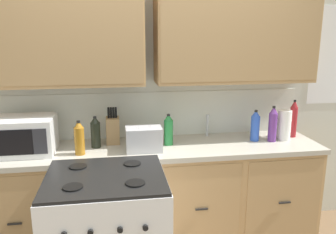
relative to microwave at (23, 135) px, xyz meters
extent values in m
cube|color=silver|center=(1.00, 0.33, 0.14)|extent=(3.96, 0.05, 2.37)
cube|color=silver|center=(1.00, 0.30, 0.06)|extent=(2.76, 0.01, 0.40)
cube|color=tan|center=(0.29, 0.13, 0.82)|extent=(1.33, 0.34, 0.92)
cube|color=#A58052|center=(0.29, -0.04, 0.82)|extent=(1.31, 0.01, 0.86)
cube|color=tan|center=(1.72, 0.13, 0.82)|extent=(1.33, 0.34, 0.92)
cube|color=#A58052|center=(1.72, -0.04, 0.82)|extent=(1.31, 0.01, 0.86)
cube|color=white|center=(2.73, 0.30, 0.56)|extent=(0.44, 0.01, 0.90)
cube|color=tan|center=(1.00, 0.00, -0.56)|extent=(2.76, 0.60, 0.76)
cube|color=#A88354|center=(-0.03, -0.30, -0.56)|extent=(0.64, 0.01, 0.70)
cube|color=black|center=(-0.03, -0.32, -0.57)|extent=(0.10, 0.01, 0.01)
cube|color=#A88354|center=(0.66, -0.30, -0.56)|extent=(0.64, 0.01, 0.70)
cube|color=black|center=(0.66, -0.32, -0.57)|extent=(0.10, 0.01, 0.01)
cube|color=#A88354|center=(1.35, -0.30, -0.56)|extent=(0.64, 0.01, 0.70)
cube|color=black|center=(1.35, -0.32, -0.57)|extent=(0.10, 0.01, 0.01)
cube|color=#A88354|center=(2.04, -0.30, -0.56)|extent=(0.64, 0.01, 0.70)
cube|color=black|center=(2.04, -0.32, -0.57)|extent=(0.10, 0.01, 0.01)
cube|color=#ADA899|center=(1.00, 0.00, -0.16)|extent=(2.79, 0.63, 0.04)
cube|color=#A8AAAF|center=(1.52, 0.03, -0.16)|extent=(0.56, 0.38, 0.02)
cube|color=black|center=(0.63, -0.63, -0.11)|extent=(0.74, 0.65, 0.02)
cylinder|color=black|center=(0.45, -0.79, -0.10)|extent=(0.12, 0.12, 0.01)
cylinder|color=black|center=(0.81, -0.79, -0.10)|extent=(0.12, 0.12, 0.01)
cylinder|color=black|center=(0.45, -0.47, -0.10)|extent=(0.12, 0.12, 0.01)
cylinder|color=black|center=(0.81, -0.47, -0.10)|extent=(0.12, 0.12, 0.01)
cylinder|color=black|center=(0.55, -0.97, -0.29)|extent=(0.03, 0.02, 0.03)
cylinder|color=black|center=(0.71, -0.97, -0.29)|extent=(0.03, 0.02, 0.03)
cylinder|color=black|center=(0.85, -0.97, -0.29)|extent=(0.03, 0.02, 0.03)
cube|color=white|center=(0.00, 0.00, 0.00)|extent=(0.48, 0.36, 0.28)
cube|color=black|center=(-0.04, -0.18, 0.00)|extent=(0.31, 0.01, 0.19)
cube|color=#28282D|center=(0.16, -0.18, 0.00)|extent=(0.10, 0.01, 0.19)
cube|color=#B7B7BC|center=(0.93, -0.10, -0.04)|extent=(0.28, 0.18, 0.19)
cube|color=black|center=(0.88, -0.10, 0.05)|extent=(0.02, 0.13, 0.01)
cube|color=black|center=(0.98, -0.10, 0.05)|extent=(0.02, 0.13, 0.01)
cube|color=#9C794E|center=(0.69, 0.14, -0.03)|extent=(0.11, 0.14, 0.22)
cylinder|color=black|center=(0.66, 0.13, 0.12)|extent=(0.02, 0.02, 0.09)
cylinder|color=black|center=(0.68, 0.13, 0.12)|extent=(0.02, 0.02, 0.09)
cylinder|color=black|center=(0.70, 0.13, 0.12)|extent=(0.02, 0.02, 0.09)
cylinder|color=black|center=(0.72, 0.13, 0.12)|extent=(0.02, 0.02, 0.09)
cylinder|color=#B2B5BA|center=(1.52, 0.21, -0.04)|extent=(0.02, 0.02, 0.20)
cylinder|color=white|center=(2.15, 0.01, -0.01)|extent=(0.12, 0.12, 0.26)
cylinder|color=maroon|center=(2.27, 0.08, -0.01)|extent=(0.07, 0.07, 0.27)
cone|color=maroon|center=(2.27, 0.08, 0.16)|extent=(0.06, 0.06, 0.07)
cylinder|color=black|center=(2.27, 0.08, 0.19)|extent=(0.02, 0.02, 0.02)
cylinder|color=blue|center=(1.89, 0.02, -0.03)|extent=(0.08, 0.08, 0.22)
cone|color=blue|center=(1.89, 0.02, 0.10)|extent=(0.07, 0.07, 0.05)
cylinder|color=black|center=(1.89, 0.02, 0.12)|extent=(0.03, 0.03, 0.02)
cylinder|color=black|center=(0.55, 0.05, -0.04)|extent=(0.08, 0.08, 0.21)
cone|color=black|center=(0.55, 0.05, 0.09)|extent=(0.07, 0.07, 0.05)
cylinder|color=black|center=(0.55, 0.05, 0.11)|extent=(0.03, 0.03, 0.02)
cylinder|color=#9E6619|center=(0.43, -0.11, -0.03)|extent=(0.08, 0.08, 0.21)
cone|color=#9E6619|center=(0.43, -0.11, 0.10)|extent=(0.07, 0.07, 0.05)
cylinder|color=black|center=(0.43, -0.11, 0.12)|extent=(0.03, 0.03, 0.02)
cylinder|color=#237A38|center=(1.14, 0.02, -0.04)|extent=(0.08, 0.08, 0.21)
cone|color=#237A38|center=(1.14, 0.02, 0.10)|extent=(0.07, 0.07, 0.05)
cylinder|color=black|center=(1.14, 0.02, 0.11)|extent=(0.03, 0.03, 0.02)
cylinder|color=#663384|center=(2.03, -0.02, -0.02)|extent=(0.07, 0.07, 0.25)
cone|color=#663384|center=(2.03, -0.02, 0.14)|extent=(0.07, 0.07, 0.06)
cylinder|color=black|center=(2.03, -0.02, 0.16)|extent=(0.03, 0.03, 0.02)
camera|label=1|loc=(0.71, -2.70, 0.76)|focal=37.09mm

